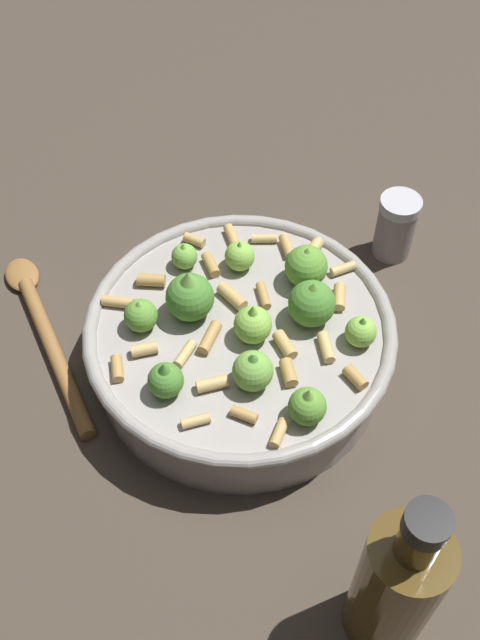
{
  "coord_description": "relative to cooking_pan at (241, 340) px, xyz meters",
  "views": [
    {
      "loc": [
        -0.41,
        -0.15,
        0.62
      ],
      "look_at": [
        0.0,
        0.0,
        0.07
      ],
      "focal_mm": 41.57,
      "sensor_mm": 36.0,
      "label": 1
    }
  ],
  "objects": [
    {
      "name": "olive_oil_bottle",
      "position": [
        -0.2,
        -0.19,
        0.04
      ],
      "size": [
        0.06,
        0.06,
        0.2
      ],
      "color": "#4C3814",
      "rests_on": "ground"
    },
    {
      "name": "cooking_pan",
      "position": [
        0.0,
        0.0,
        0.0
      ],
      "size": [
        0.3,
        0.3,
        0.12
      ],
      "color": "#9E9993",
      "rests_on": "ground"
    },
    {
      "name": "pepper_shaker",
      "position": [
        0.21,
        -0.11,
        -0.0
      ],
      "size": [
        0.05,
        0.05,
        0.08
      ],
      "color": "gray",
      "rests_on": "ground"
    },
    {
      "name": "ground_plane",
      "position": [
        -0.0,
        0.0,
        -0.04
      ],
      "size": [
        2.4,
        2.4,
        0.0
      ],
      "primitive_type": "plane",
      "color": "#42382D"
    },
    {
      "name": "wooden_spoon",
      "position": [
        -0.03,
        0.21,
        -0.04
      ],
      "size": [
        0.2,
        0.2,
        0.02
      ],
      "color": "olive",
      "rests_on": "ground"
    }
  ]
}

